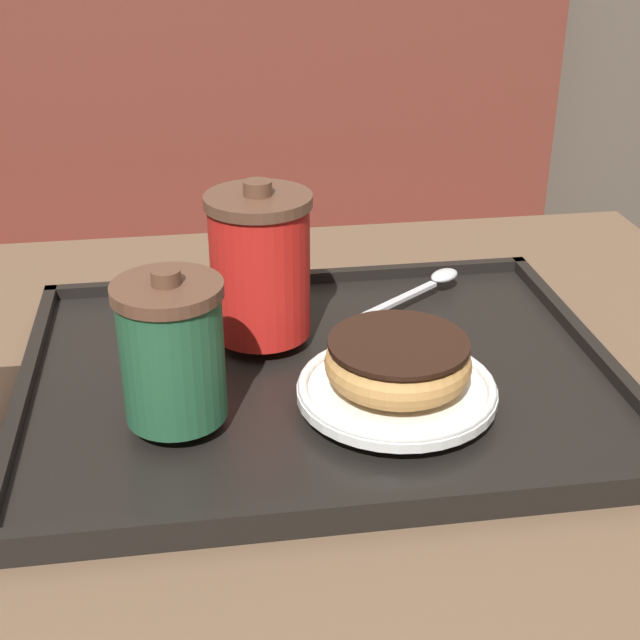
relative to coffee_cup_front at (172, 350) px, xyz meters
name	(u,v)px	position (x,y,z in m)	size (l,w,h in m)	color
booth_bench	(149,344)	(-0.08, 0.96, -0.50)	(1.66, 0.44, 1.00)	brown
cafe_table	(302,515)	(0.11, 0.10, -0.25)	(0.94, 0.71, 0.74)	brown
serving_tray	(320,378)	(0.12, 0.07, -0.07)	(0.51, 0.40, 0.02)	black
coffee_cup_front	(172,350)	(0.00, 0.00, 0.00)	(0.08, 0.08, 0.12)	#235638
coffee_cup_rear	(260,265)	(0.08, 0.13, 0.01)	(0.09, 0.09, 0.14)	red
plate_with_chocolate_donut	(397,388)	(0.18, 0.00, -0.05)	(0.16, 0.16, 0.01)	white
donut_chocolate_glazed	(398,361)	(0.18, 0.00, -0.02)	(0.12, 0.12, 0.04)	tan
spoon	(430,283)	(0.26, 0.20, -0.05)	(0.13, 0.11, 0.01)	silver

